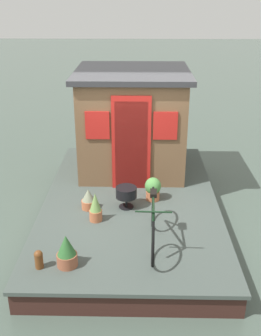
{
  "coord_description": "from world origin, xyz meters",
  "views": [
    {
      "loc": [
        -6.57,
        -0.14,
        3.92
      ],
      "look_at": [
        -0.2,
        0.0,
        1.11
      ],
      "focal_mm": 43.49,
      "sensor_mm": 36.0,
      "label": 1
    }
  ],
  "objects_px": {
    "houseboat_cabin": "(132,121)",
    "potted_plant_sage": "(67,251)",
    "potted_plant_succulent": "(88,199)",
    "potted_plant_mint": "(153,189)",
    "potted_plant_rosemary": "(95,208)",
    "charcoal_grill": "(126,193)",
    "mooring_bollard": "(39,259)",
    "bicycle": "(153,221)"
  },
  "relations": [
    {
      "from": "potted_plant_succulent",
      "to": "mooring_bollard",
      "type": "relative_size",
      "value": 1.34
    },
    {
      "from": "mooring_bollard",
      "to": "houseboat_cabin",
      "type": "bearing_deg",
      "value": -19.18
    },
    {
      "from": "potted_plant_rosemary",
      "to": "potted_plant_succulent",
      "type": "relative_size",
      "value": 1.36
    },
    {
      "from": "houseboat_cabin",
      "to": "bicycle",
      "type": "distance_m",
      "value": 2.93
    },
    {
      "from": "mooring_bollard",
      "to": "potted_plant_sage",
      "type": "bearing_deg",
      "value": -80.89
    },
    {
      "from": "potted_plant_succulent",
      "to": "potted_plant_mint",
      "type": "distance_m",
      "value": 1.18
    },
    {
      "from": "bicycle",
      "to": "charcoal_grill",
      "type": "height_order",
      "value": "bicycle"
    },
    {
      "from": "houseboat_cabin",
      "to": "charcoal_grill",
      "type": "bearing_deg",
      "value": 177.69
    },
    {
      "from": "houseboat_cabin",
      "to": "potted_plant_rosemary",
      "type": "bearing_deg",
      "value": 165.79
    },
    {
      "from": "bicycle",
      "to": "mooring_bollard",
      "type": "distance_m",
      "value": 1.71
    },
    {
      "from": "potted_plant_succulent",
      "to": "potted_plant_sage",
      "type": "relative_size",
      "value": 0.76
    },
    {
      "from": "charcoal_grill",
      "to": "mooring_bollard",
      "type": "distance_m",
      "value": 2.07
    },
    {
      "from": "potted_plant_rosemary",
      "to": "mooring_bollard",
      "type": "distance_m",
      "value": 1.43
    },
    {
      "from": "potted_plant_rosemary",
      "to": "charcoal_grill",
      "type": "distance_m",
      "value": 0.67
    },
    {
      "from": "potted_plant_rosemary",
      "to": "charcoal_grill",
      "type": "height_order",
      "value": "potted_plant_rosemary"
    },
    {
      "from": "houseboat_cabin",
      "to": "potted_plant_mint",
      "type": "height_order",
      "value": "houseboat_cabin"
    },
    {
      "from": "potted_plant_rosemary",
      "to": "potted_plant_succulent",
      "type": "xyz_separation_m",
      "value": [
        0.4,
        0.16,
        -0.06
      ]
    },
    {
      "from": "charcoal_grill",
      "to": "mooring_bollard",
      "type": "xyz_separation_m",
      "value": [
        -1.72,
        1.14,
        -0.13
      ]
    },
    {
      "from": "potted_plant_mint",
      "to": "potted_plant_sage",
      "type": "xyz_separation_m",
      "value": [
        -1.95,
        1.23,
        0.01
      ]
    },
    {
      "from": "potted_plant_succulent",
      "to": "mooring_bollard",
      "type": "distance_m",
      "value": 1.73
    },
    {
      "from": "houseboat_cabin",
      "to": "mooring_bollard",
      "type": "bearing_deg",
      "value": 160.82
    },
    {
      "from": "houseboat_cabin",
      "to": "mooring_bollard",
      "type": "height_order",
      "value": "houseboat_cabin"
    },
    {
      "from": "potted_plant_sage",
      "to": "bicycle",
      "type": "bearing_deg",
      "value": -63.7
    },
    {
      "from": "potted_plant_rosemary",
      "to": "mooring_bollard",
      "type": "relative_size",
      "value": 1.82
    },
    {
      "from": "potted_plant_succulent",
      "to": "mooring_bollard",
      "type": "xyz_separation_m",
      "value": [
        -1.66,
        0.49,
        -0.03
      ]
    },
    {
      "from": "bicycle",
      "to": "charcoal_grill",
      "type": "relative_size",
      "value": 4.33
    },
    {
      "from": "bicycle",
      "to": "mooring_bollard",
      "type": "xyz_separation_m",
      "value": [
        -0.65,
        1.57,
        -0.22
      ]
    },
    {
      "from": "potted_plant_mint",
      "to": "potted_plant_sage",
      "type": "bearing_deg",
      "value": 147.7
    },
    {
      "from": "houseboat_cabin",
      "to": "bicycle",
      "type": "relative_size",
      "value": 1.36
    },
    {
      "from": "mooring_bollard",
      "to": "potted_plant_rosemary",
      "type": "bearing_deg",
      "value": -27.17
    },
    {
      "from": "houseboat_cabin",
      "to": "charcoal_grill",
      "type": "height_order",
      "value": "houseboat_cabin"
    },
    {
      "from": "houseboat_cabin",
      "to": "potted_plant_sage",
      "type": "xyz_separation_m",
      "value": [
        -3.42,
        0.84,
        -0.81
      ]
    },
    {
      "from": "potted_plant_mint",
      "to": "charcoal_grill",
      "type": "distance_m",
      "value": 0.56
    },
    {
      "from": "houseboat_cabin",
      "to": "potted_plant_mint",
      "type": "distance_m",
      "value": 1.73
    },
    {
      "from": "potted_plant_mint",
      "to": "charcoal_grill",
      "type": "xyz_separation_m",
      "value": [
        -0.3,
        0.47,
        0.05
      ]
    },
    {
      "from": "potted_plant_mint",
      "to": "potted_plant_sage",
      "type": "distance_m",
      "value": 2.31
    },
    {
      "from": "charcoal_grill",
      "to": "mooring_bollard",
      "type": "height_order",
      "value": "charcoal_grill"
    },
    {
      "from": "houseboat_cabin",
      "to": "potted_plant_rosemary",
      "type": "relative_size",
      "value": 4.51
    },
    {
      "from": "houseboat_cabin",
      "to": "potted_plant_succulent",
      "type": "relative_size",
      "value": 6.13
    },
    {
      "from": "potted_plant_mint",
      "to": "mooring_bollard",
      "type": "bearing_deg",
      "value": 141.34
    },
    {
      "from": "charcoal_grill",
      "to": "potted_plant_rosemary",
      "type": "bearing_deg",
      "value": 132.57
    },
    {
      "from": "potted_plant_rosemary",
      "to": "potted_plant_sage",
      "type": "relative_size",
      "value": 1.03
    }
  ]
}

